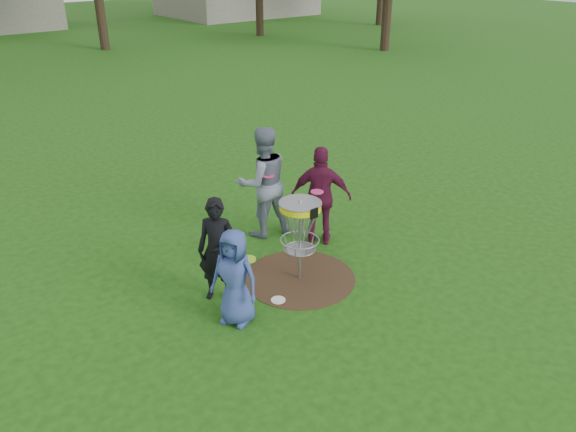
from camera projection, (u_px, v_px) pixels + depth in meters
ground at (299, 278)px, 9.05m from camera, size 100.00×100.00×0.00m
dirt_patch at (299, 278)px, 9.05m from camera, size 1.80×1.80×0.01m
player_blue at (235, 277)px, 7.73m from camera, size 0.73×0.84×1.44m
player_black at (217, 250)px, 8.21m from camera, size 0.69×0.70×1.63m
player_grey at (263, 182)px, 10.02m from camera, size 1.15×0.99×2.05m
player_maroon at (321, 196)px, 9.76m from camera, size 1.06×1.05×1.80m
disc_on_grass at (278, 300)px, 8.48m from camera, size 0.22×0.22×0.02m
disc_golf_basket at (300, 222)px, 8.61m from camera, size 0.66×0.67×1.38m
held_discs at (269, 213)px, 8.80m from camera, size 2.19×1.83×0.39m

